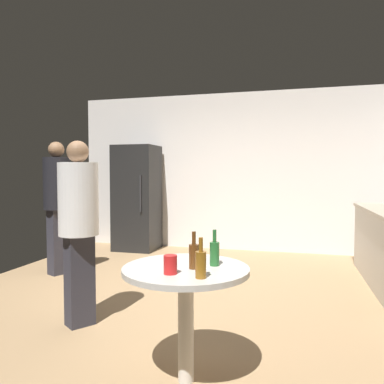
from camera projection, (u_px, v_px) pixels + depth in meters
ground_plane at (185, 301)px, 4.06m from camera, size 5.20×5.20×0.10m
wall_back at (227, 172)px, 6.52m from camera, size 5.32×0.06×2.70m
refrigerator at (137, 198)px, 6.52m from camera, size 0.70×0.68×1.80m
foreground_table at (186, 283)px, 2.36m from camera, size 0.80×0.80×0.73m
beer_bottle_amber at (201, 263)px, 2.10m from camera, size 0.06×0.06×0.23m
beer_bottle_brown at (194, 255)px, 2.31m from camera, size 0.06×0.06×0.23m
beer_bottle_green at (215, 253)px, 2.39m from camera, size 0.06×0.06×0.23m
plastic_cup_red at (170, 265)px, 2.19m from camera, size 0.08×0.08×0.11m
person_in_white_shirt at (79, 218)px, 3.24m from camera, size 0.47×0.47×1.60m
person_in_black_shirt at (57, 197)px, 4.90m from camera, size 0.45×0.45×1.73m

